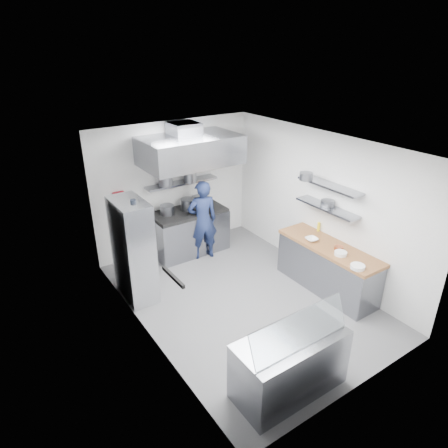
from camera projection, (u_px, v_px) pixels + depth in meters
floor at (242, 298)px, 7.22m from camera, size 5.00×5.00×0.00m
ceiling at (246, 145)px, 6.05m from camera, size 5.00×5.00×0.00m
wall_back at (174, 187)px, 8.52m from camera, size 3.60×2.80×0.02m
wall_front at (369, 303)px, 4.75m from camera, size 3.60×2.80×0.02m
wall_left at (143, 258)px, 5.73m from camera, size 2.80×5.00×0.02m
wall_right at (320, 206)px, 7.55m from camera, size 2.80×5.00×0.02m
gas_range at (189, 232)px, 8.67m from camera, size 1.60×0.80×0.90m
cooktop at (189, 212)px, 8.47m from camera, size 1.57×0.78×0.06m
stock_pot_left at (167, 210)px, 8.24m from camera, size 0.30×0.30×0.20m
stock_pot_mid at (188, 204)px, 8.47m from camera, size 0.31×0.31×0.24m
stock_pot_right at (198, 198)px, 8.89m from camera, size 0.27×0.27×0.16m
over_range_shelf at (182, 183)px, 8.40m from camera, size 1.60×0.30×0.04m
shelf_pot_a at (166, 181)px, 8.14m from camera, size 0.28×0.28×0.18m
shelf_pot_b at (190, 177)px, 8.34m from camera, size 0.27×0.27×0.22m
extractor_hood at (190, 150)px, 7.76m from camera, size 1.90×1.15×0.55m
hood_duct at (184, 129)px, 7.77m from camera, size 0.55×0.55×0.24m
red_firebox at (119, 198)px, 7.83m from camera, size 0.22×0.10×0.26m
chef at (202, 220)px, 8.26m from camera, size 0.70×0.55×1.71m
wire_rack at (133, 250)px, 6.93m from camera, size 0.50×0.90×1.85m
rack_bin_a at (135, 258)px, 6.95m from camera, size 0.17×0.22×0.19m
rack_bin_b at (125, 225)px, 7.00m from camera, size 0.15×0.20×0.18m
rack_jar at (133, 205)px, 6.51m from camera, size 0.10×0.10×0.18m
knife_strip at (173, 277)px, 5.00m from camera, size 0.04×0.55×0.05m
prep_counter_base at (327, 269)px, 7.34m from camera, size 0.62×2.00×0.84m
prep_counter_top at (330, 247)px, 7.16m from camera, size 0.65×2.04×0.06m
plate_stack_a at (358, 267)px, 6.42m from camera, size 0.23×0.23×0.06m
plate_stack_b at (341, 253)px, 6.83m from camera, size 0.21×0.21×0.06m
copper_pan at (339, 248)px, 7.00m from camera, size 0.16×0.16×0.06m
squeeze_bottle at (319, 227)px, 7.66m from camera, size 0.05×0.05×0.18m
mixing_bowl at (312, 239)px, 7.31m from camera, size 0.25×0.25×0.05m
wall_shelf_lower at (327, 208)px, 7.20m from camera, size 0.30×1.30×0.04m
wall_shelf_upper at (330, 186)px, 7.02m from camera, size 0.30×1.30×0.04m
shelf_pot_c at (328, 203)px, 7.21m from camera, size 0.25×0.25×0.10m
shelf_pot_d at (306, 176)px, 7.21m from camera, size 0.24×0.24×0.14m
display_case at (290, 364)px, 5.17m from camera, size 1.50×0.70×0.85m
display_glass at (300, 330)px, 4.81m from camera, size 1.47×0.19×0.42m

